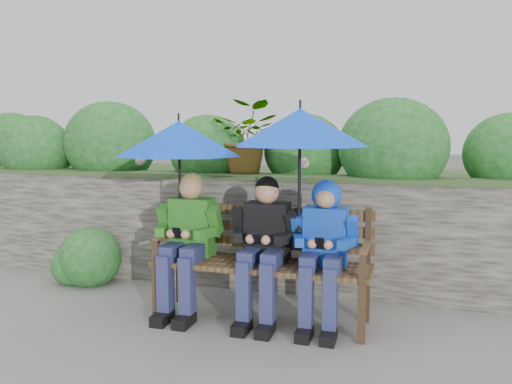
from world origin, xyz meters
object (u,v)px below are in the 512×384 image
(umbrella_right, at_px, (300,128))
(boy_middle, at_px, (264,242))
(park_bench, at_px, (264,254))
(umbrella_left, at_px, (179,139))
(boy_right, at_px, (324,241))
(boy_left, at_px, (188,236))

(umbrella_right, bearing_deg, boy_middle, 179.83)
(umbrella_right, bearing_deg, park_bench, 165.49)
(umbrella_left, distance_m, umbrella_right, 0.97)
(park_bench, height_order, boy_middle, boy_middle)
(umbrella_right, bearing_deg, boy_right, 4.70)
(boy_right, height_order, umbrella_left, umbrella_left)
(boy_left, height_order, umbrella_left, umbrella_left)
(park_bench, xyz_separation_m, boy_left, (-0.59, -0.07, 0.12))
(park_bench, bearing_deg, umbrella_right, -14.51)
(umbrella_left, relative_size, umbrella_right, 1.03)
(boy_left, distance_m, umbrella_left, 0.76)
(boy_left, bearing_deg, boy_middle, 0.13)
(boy_middle, height_order, boy_right, boy_middle)
(park_bench, relative_size, boy_middle, 1.50)
(boy_middle, xyz_separation_m, umbrella_right, (0.26, -0.00, 0.84))
(boy_left, xyz_separation_m, umbrella_right, (0.88, 0.00, 0.83))
(umbrella_right, bearing_deg, boy_left, -179.96)
(boy_left, xyz_separation_m, boy_right, (1.06, 0.02, 0.03))
(park_bench, xyz_separation_m, umbrella_right, (0.28, -0.07, 0.95))
(boy_left, height_order, umbrella_right, umbrella_right)
(umbrella_left, bearing_deg, boy_left, -33.32)
(boy_middle, bearing_deg, boy_left, -179.87)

